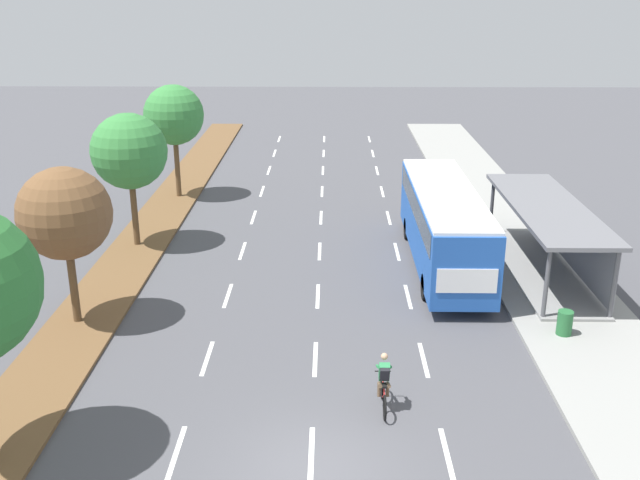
% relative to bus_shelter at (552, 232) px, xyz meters
% --- Properties ---
extents(ground_plane, '(140.00, 140.00, 0.00)m').
position_rel_bus_shelter_xyz_m(ground_plane, '(-9.53, -12.89, -1.87)').
color(ground_plane, '#4C4C51').
extents(median_strip, '(2.60, 52.00, 0.12)m').
position_rel_bus_shelter_xyz_m(median_strip, '(-17.83, 7.11, -1.81)').
color(median_strip, brown).
rests_on(median_strip, ground).
extents(sidewalk_right, '(4.50, 52.00, 0.15)m').
position_rel_bus_shelter_xyz_m(sidewalk_right, '(-0.28, 7.11, -1.79)').
color(sidewalk_right, gray).
rests_on(sidewalk_right, ground).
extents(lane_divider_left, '(0.14, 46.92, 0.01)m').
position_rel_bus_shelter_xyz_m(lane_divider_left, '(-13.03, 5.07, -1.86)').
color(lane_divider_left, white).
rests_on(lane_divider_left, ground).
extents(lane_divider_center, '(0.14, 46.92, 0.01)m').
position_rel_bus_shelter_xyz_m(lane_divider_center, '(-9.53, 5.07, -1.86)').
color(lane_divider_center, white).
rests_on(lane_divider_center, ground).
extents(lane_divider_right, '(0.14, 46.92, 0.01)m').
position_rel_bus_shelter_xyz_m(lane_divider_right, '(-6.03, 5.07, -1.86)').
color(lane_divider_right, white).
rests_on(lane_divider_right, ground).
extents(bus_shelter, '(2.90, 10.02, 2.86)m').
position_rel_bus_shelter_xyz_m(bus_shelter, '(0.00, 0.00, 0.00)').
color(bus_shelter, gray).
rests_on(bus_shelter, sidewalk_right).
extents(bus, '(2.54, 11.29, 3.37)m').
position_rel_bus_shelter_xyz_m(bus, '(-4.28, 0.93, 0.20)').
color(bus, '#2356B2').
rests_on(bus, ground).
extents(cyclist, '(0.46, 1.82, 1.71)m').
position_rel_bus_shelter_xyz_m(cyclist, '(-7.53, -10.17, -1.08)').
color(cyclist, black).
rests_on(cyclist, ground).
extents(median_tree_second, '(3.19, 3.19, 5.59)m').
position_rel_bus_shelter_xyz_m(median_tree_second, '(-18.05, -4.86, 2.23)').
color(median_tree_second, brown).
rests_on(median_tree_second, median_strip).
extents(median_tree_third, '(3.36, 3.36, 6.02)m').
position_rel_bus_shelter_xyz_m(median_tree_third, '(-17.93, 3.12, 2.58)').
color(median_tree_third, brown).
rests_on(median_tree_third, median_strip).
extents(median_tree_fourth, '(3.27, 3.27, 6.20)m').
position_rel_bus_shelter_xyz_m(median_tree_fourth, '(-17.58, 11.11, 2.79)').
color(median_tree_fourth, brown).
rests_on(median_tree_fourth, median_strip).
extents(trash_bin, '(0.52, 0.52, 0.85)m').
position_rel_bus_shelter_xyz_m(trash_bin, '(-1.08, -5.75, -1.29)').
color(trash_bin, '#286B38').
rests_on(trash_bin, sidewalk_right).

